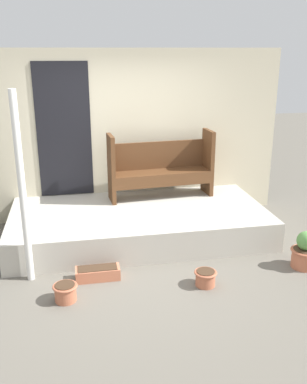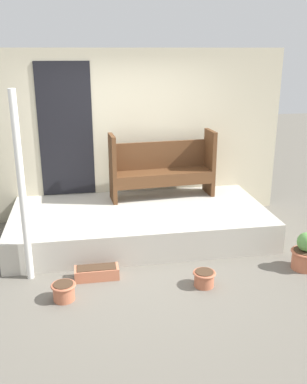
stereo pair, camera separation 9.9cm
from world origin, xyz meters
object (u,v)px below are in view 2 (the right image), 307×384
support_post (22,190)px  planter_box_rect (97,273)px  bench (162,166)px  flower_pot_middle (204,278)px  flower_pot_left (64,291)px  flower_pot_right (305,253)px

support_post → planter_box_rect: size_ratio=4.24×
planter_box_rect → bench: bearing=56.3°
bench → flower_pot_middle: size_ratio=6.05×
support_post → flower_pot_left: (0.40, -0.55, -0.99)m
bench → planter_box_rect: size_ratio=3.08×
flower_pot_right → flower_pot_left: bearing=-176.0°
bench → flower_pot_left: bearing=-129.8°
flower_pot_middle → flower_pot_right: flower_pot_right is taller
bench → flower_pot_middle: bench is taller
flower_pot_middle → flower_pot_right: 1.35m
support_post → flower_pot_left: support_post is taller
support_post → flower_pot_middle: support_post is taller
bench → flower_pot_right: bench is taller
flower_pot_left → flower_pot_right: (2.91, 0.21, 0.10)m
flower_pot_left → planter_box_rect: (0.37, 0.40, -0.03)m
bench → flower_pot_right: size_ratio=3.36×
bench → planter_box_rect: 2.13m
flower_pot_left → flower_pot_right: flower_pot_right is taller
support_post → flower_pot_middle: (1.98, -0.53, -1.00)m
bench → flower_pot_left: size_ratio=5.92×
flower_pot_left → flower_pot_right: size_ratio=0.57×
flower_pot_left → flower_pot_middle: 1.57m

